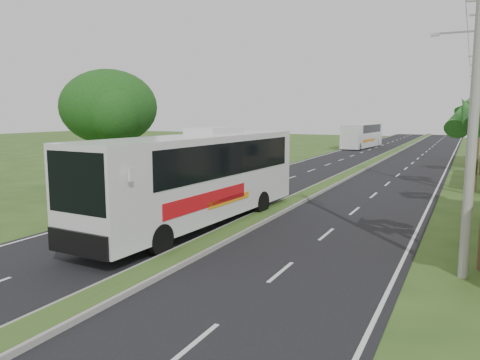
% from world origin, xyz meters
% --- Properties ---
extents(ground, '(180.00, 180.00, 0.00)m').
position_xyz_m(ground, '(0.00, 0.00, 0.00)').
color(ground, '#2D4E1C').
rests_on(ground, ground).
extents(road_asphalt, '(14.00, 160.00, 0.02)m').
position_xyz_m(road_asphalt, '(0.00, 20.00, 0.01)').
color(road_asphalt, black).
rests_on(road_asphalt, ground).
extents(median_strip, '(1.20, 160.00, 0.18)m').
position_xyz_m(median_strip, '(0.00, 20.00, 0.10)').
color(median_strip, gray).
rests_on(median_strip, ground).
extents(lane_edge_left, '(0.12, 160.00, 0.01)m').
position_xyz_m(lane_edge_left, '(-6.70, 20.00, 0.00)').
color(lane_edge_left, silver).
rests_on(lane_edge_left, ground).
extents(lane_edge_right, '(0.12, 160.00, 0.01)m').
position_xyz_m(lane_edge_right, '(6.70, 20.00, 0.00)').
color(lane_edge_right, silver).
rests_on(lane_edge_right, ground).
extents(palm_verge_c, '(2.40, 2.40, 5.85)m').
position_xyz_m(palm_verge_c, '(8.80, 19.00, 5.12)').
color(palm_verge_c, '#473321').
rests_on(palm_verge_c, ground).
extents(shade_tree, '(6.30, 6.00, 7.54)m').
position_xyz_m(shade_tree, '(-12.11, 10.02, 5.03)').
color(shade_tree, '#473321').
rests_on(shade_tree, ground).
extents(utility_pole_a, '(1.60, 0.28, 11.00)m').
position_xyz_m(utility_pole_a, '(8.50, 2.00, 5.67)').
color(utility_pole_a, gray).
rests_on(utility_pole_a, ground).
extents(utility_pole_b, '(3.20, 0.28, 12.00)m').
position_xyz_m(utility_pole_b, '(8.47, 18.00, 6.26)').
color(utility_pole_b, gray).
rests_on(utility_pole_b, ground).
extents(utility_pole_c, '(1.60, 0.28, 11.00)m').
position_xyz_m(utility_pole_c, '(8.50, 38.00, 5.67)').
color(utility_pole_c, gray).
rests_on(utility_pole_c, ground).
extents(utility_pole_d, '(1.60, 0.28, 10.50)m').
position_xyz_m(utility_pole_d, '(8.50, 58.00, 5.42)').
color(utility_pole_d, gray).
rests_on(utility_pole_d, ground).
extents(coach_bus_main, '(3.42, 13.14, 4.21)m').
position_xyz_m(coach_bus_main, '(-1.80, 3.98, 2.31)').
color(coach_bus_main, silver).
rests_on(coach_bus_main, ground).
extents(coach_bus_far, '(3.46, 11.57, 3.32)m').
position_xyz_m(coach_bus_far, '(-5.20, 53.26, 1.88)').
color(coach_bus_far, silver).
rests_on(coach_bus_far, ground).
extents(motorcyclist, '(1.93, 1.23, 2.35)m').
position_xyz_m(motorcyclist, '(-2.00, 12.43, 0.84)').
color(motorcyclist, black).
rests_on(motorcyclist, ground).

